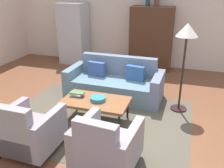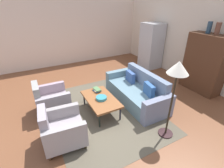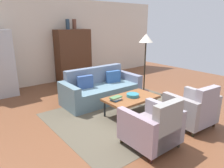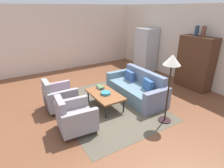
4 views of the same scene
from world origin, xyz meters
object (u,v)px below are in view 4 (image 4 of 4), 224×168
(fruit_bowl, at_px, (106,93))
(refrigerator, at_px, (146,50))
(cabinet, at_px, (195,63))
(vase_tall, at_px, (197,31))
(book_stack, at_px, (100,87))
(coffee_table, at_px, (105,95))
(armchair_left, at_px, (58,98))
(floor_lamp, at_px, (171,66))
(armchair_right, at_px, (74,118))
(couch, at_px, (137,89))
(vase_round, at_px, (204,31))

(fruit_bowl, height_order, refrigerator, refrigerator)
(cabinet, height_order, vase_tall, vase_tall)
(book_stack, distance_m, vase_tall, 3.69)
(coffee_table, bearing_deg, armchair_left, -117.25)
(vase_tall, height_order, floor_lamp, vase_tall)
(book_stack, xyz_separation_m, cabinet, (0.79, 3.31, 0.44))
(fruit_bowl, bearing_deg, armchair_right, -64.89)
(couch, distance_m, floor_lamp, 1.85)
(armchair_left, bearing_deg, vase_tall, 80.00)
(cabinet, relative_size, vase_tall, 5.46)
(floor_lamp, bearing_deg, cabinet, 112.72)
(book_stack, bearing_deg, armchair_left, -99.77)
(armchair_right, bearing_deg, book_stack, 133.48)
(coffee_table, relative_size, floor_lamp, 0.70)
(vase_tall, bearing_deg, vase_round, 0.00)
(vase_tall, bearing_deg, refrigerator, -177.48)
(floor_lamp, bearing_deg, vase_tall, 115.69)
(fruit_bowl, distance_m, vase_tall, 3.70)
(vase_tall, xyz_separation_m, vase_round, (0.25, 0.00, 0.00))
(couch, xyz_separation_m, vase_tall, (0.25, 2.18, 1.68))
(book_stack, bearing_deg, refrigerator, 116.81)
(fruit_bowl, distance_m, book_stack, 0.44)
(floor_lamp, bearing_deg, coffee_table, -146.87)
(armchair_left, relative_size, cabinet, 0.49)
(coffee_table, distance_m, cabinet, 3.44)
(couch, xyz_separation_m, cabinet, (0.40, 2.19, 0.61))
(book_stack, bearing_deg, floor_lamp, 25.54)
(coffee_table, height_order, floor_lamp, floor_lamp)
(vase_tall, bearing_deg, couch, -96.65)
(refrigerator, bearing_deg, armchair_left, -72.38)
(cabinet, bearing_deg, armchair_right, -87.62)
(coffee_table, bearing_deg, armchair_right, -62.99)
(vase_tall, relative_size, refrigerator, 0.18)
(refrigerator, relative_size, floor_lamp, 1.08)
(coffee_table, height_order, armchair_right, armchair_right)
(fruit_bowl, xyz_separation_m, floor_lamp, (1.38, 0.93, 0.99))
(cabinet, distance_m, floor_lamp, 2.70)
(armchair_left, relative_size, refrigerator, 0.48)
(armchair_left, height_order, fruit_bowl, armchair_left)
(armchair_left, xyz_separation_m, floor_lamp, (2.03, 2.10, 1.10))
(coffee_table, height_order, armchair_left, armchair_left)
(vase_tall, height_order, vase_round, vase_round)
(armchair_left, bearing_deg, fruit_bowl, 61.61)
(couch, xyz_separation_m, refrigerator, (-2.01, 2.08, 0.64))
(couch, relative_size, floor_lamp, 1.23)
(book_stack, xyz_separation_m, refrigerator, (-1.62, 3.21, 0.47))
(refrigerator, distance_m, floor_lamp, 4.19)
(coffee_table, relative_size, vase_tall, 3.64)
(coffee_table, distance_m, floor_lamp, 2.01)
(vase_round, distance_m, floor_lamp, 2.66)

